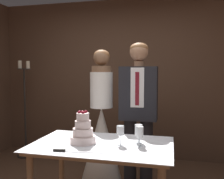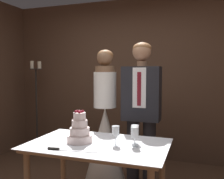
{
  "view_description": "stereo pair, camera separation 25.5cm",
  "coord_description": "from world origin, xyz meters",
  "px_view_note": "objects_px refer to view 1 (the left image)",
  "views": [
    {
      "loc": [
        0.74,
        -2.06,
        1.42
      ],
      "look_at": [
        0.12,
        0.49,
        1.23
      ],
      "focal_mm": 40.0,
      "sensor_mm": 36.0,
      "label": 1
    },
    {
      "loc": [
        0.98,
        -1.99,
        1.42
      ],
      "look_at": [
        0.12,
        0.49,
        1.23
      ],
      "focal_mm": 40.0,
      "sensor_mm": 36.0,
      "label": 2
    }
  ],
  "objects_px": {
    "tiered_cake": "(83,132)",
    "wine_glass_middle": "(120,131)",
    "cake_table": "(102,154)",
    "cake_knife": "(69,151)",
    "wine_glass_near": "(139,130)",
    "wine_glass_far": "(140,132)",
    "groom": "(139,106)",
    "bride": "(102,136)",
    "candle_stand": "(25,112)"
  },
  "relations": [
    {
      "from": "cake_table",
      "to": "bride",
      "type": "distance_m",
      "value": 0.83
    },
    {
      "from": "wine_glass_near",
      "to": "wine_glass_middle",
      "type": "xyz_separation_m",
      "value": [
        -0.15,
        -0.11,
        0.01
      ]
    },
    {
      "from": "cake_table",
      "to": "wine_glass_middle",
      "type": "xyz_separation_m",
      "value": [
        0.17,
        -0.0,
        0.22
      ]
    },
    {
      "from": "wine_glass_far",
      "to": "cake_knife",
      "type": "bearing_deg",
      "value": -151.72
    },
    {
      "from": "cake_table",
      "to": "tiered_cake",
      "type": "xyz_separation_m",
      "value": [
        -0.18,
        -0.02,
        0.2
      ]
    },
    {
      "from": "wine_glass_middle",
      "to": "groom",
      "type": "xyz_separation_m",
      "value": [
        0.06,
        0.8,
        0.12
      ]
    },
    {
      "from": "bride",
      "to": "candle_stand",
      "type": "xyz_separation_m",
      "value": [
        -1.53,
        0.71,
        0.12
      ]
    },
    {
      "from": "tiered_cake",
      "to": "candle_stand",
      "type": "bearing_deg",
      "value": 136.04
    },
    {
      "from": "wine_glass_middle",
      "to": "groom",
      "type": "height_order",
      "value": "groom"
    },
    {
      "from": "wine_glass_far",
      "to": "candle_stand",
      "type": "xyz_separation_m",
      "value": [
        -2.1,
        1.51,
        -0.15
      ]
    },
    {
      "from": "cake_knife",
      "to": "wine_glass_near",
      "type": "relative_size",
      "value": 2.52
    },
    {
      "from": "cake_knife",
      "to": "bride",
      "type": "relative_size",
      "value": 0.26
    },
    {
      "from": "wine_glass_middle",
      "to": "tiered_cake",
      "type": "bearing_deg",
      "value": -177.75
    },
    {
      "from": "wine_glass_middle",
      "to": "candle_stand",
      "type": "xyz_separation_m",
      "value": [
        -1.93,
        1.51,
        -0.15
      ]
    },
    {
      "from": "cake_knife",
      "to": "bride",
      "type": "distance_m",
      "value": 1.09
    },
    {
      "from": "cake_knife",
      "to": "wine_glass_far",
      "type": "xyz_separation_m",
      "value": [
        0.54,
        0.29,
        0.12
      ]
    },
    {
      "from": "wine_glass_far",
      "to": "candle_stand",
      "type": "relative_size",
      "value": 0.11
    },
    {
      "from": "wine_glass_near",
      "to": "groom",
      "type": "xyz_separation_m",
      "value": [
        -0.09,
        0.69,
        0.13
      ]
    },
    {
      "from": "wine_glass_far",
      "to": "bride",
      "type": "height_order",
      "value": "bride"
    },
    {
      "from": "cake_table",
      "to": "cake_knife",
      "type": "relative_size",
      "value": 2.96
    },
    {
      "from": "groom",
      "to": "wine_glass_far",
      "type": "bearing_deg",
      "value": -81.79
    },
    {
      "from": "cake_table",
      "to": "candle_stand",
      "type": "height_order",
      "value": "candle_stand"
    },
    {
      "from": "tiered_cake",
      "to": "wine_glass_middle",
      "type": "relative_size",
      "value": 1.71
    },
    {
      "from": "cake_table",
      "to": "cake_knife",
      "type": "bearing_deg",
      "value": -124.8
    },
    {
      "from": "cake_table",
      "to": "cake_knife",
      "type": "height_order",
      "value": "cake_knife"
    },
    {
      "from": "cake_table",
      "to": "tiered_cake",
      "type": "height_order",
      "value": "tiered_cake"
    },
    {
      "from": "cake_table",
      "to": "wine_glass_near",
      "type": "bearing_deg",
      "value": 18.4
    },
    {
      "from": "tiered_cake",
      "to": "wine_glass_far",
      "type": "xyz_separation_m",
      "value": [
        0.52,
        0.02,
        0.02
      ]
    },
    {
      "from": "groom",
      "to": "candle_stand",
      "type": "xyz_separation_m",
      "value": [
        -1.99,
        0.72,
        -0.27
      ]
    },
    {
      "from": "groom",
      "to": "cake_table",
      "type": "bearing_deg",
      "value": -106.12
    },
    {
      "from": "cake_table",
      "to": "bride",
      "type": "height_order",
      "value": "bride"
    },
    {
      "from": "tiered_cake",
      "to": "candle_stand",
      "type": "distance_m",
      "value": 2.2
    },
    {
      "from": "tiered_cake",
      "to": "wine_glass_middle",
      "type": "bearing_deg",
      "value": 2.25
    },
    {
      "from": "bride",
      "to": "cake_knife",
      "type": "bearing_deg",
      "value": -88.36
    },
    {
      "from": "wine_glass_far",
      "to": "groom",
      "type": "distance_m",
      "value": 0.81
    },
    {
      "from": "wine_glass_far",
      "to": "bride",
      "type": "bearing_deg",
      "value": 125.99
    },
    {
      "from": "wine_glass_far",
      "to": "bride",
      "type": "xyz_separation_m",
      "value": [
        -0.57,
        0.79,
        -0.27
      ]
    },
    {
      "from": "bride",
      "to": "candle_stand",
      "type": "bearing_deg",
      "value": 154.95
    },
    {
      "from": "cake_table",
      "to": "wine_glass_near",
      "type": "distance_m",
      "value": 0.4
    },
    {
      "from": "wine_glass_middle",
      "to": "candle_stand",
      "type": "relative_size",
      "value": 0.11
    },
    {
      "from": "cake_table",
      "to": "tiered_cake",
      "type": "distance_m",
      "value": 0.26
    },
    {
      "from": "tiered_cake",
      "to": "wine_glass_middle",
      "type": "xyz_separation_m",
      "value": [
        0.35,
        0.01,
        0.02
      ]
    },
    {
      "from": "tiered_cake",
      "to": "bride",
      "type": "xyz_separation_m",
      "value": [
        -0.05,
        0.81,
        -0.25
      ]
    },
    {
      "from": "bride",
      "to": "groom",
      "type": "xyz_separation_m",
      "value": [
        0.46,
        -0.0,
        0.39
      ]
    },
    {
      "from": "wine_glass_middle",
      "to": "groom",
      "type": "bearing_deg",
      "value": 85.89
    },
    {
      "from": "wine_glass_middle",
      "to": "wine_glass_far",
      "type": "relative_size",
      "value": 1.0
    },
    {
      "from": "wine_glass_middle",
      "to": "bride",
      "type": "distance_m",
      "value": 0.94
    },
    {
      "from": "cake_table",
      "to": "bride",
      "type": "xyz_separation_m",
      "value": [
        -0.23,
        0.8,
        -0.05
      ]
    },
    {
      "from": "wine_glass_near",
      "to": "bride",
      "type": "height_order",
      "value": "bride"
    },
    {
      "from": "wine_glass_near",
      "to": "wine_glass_middle",
      "type": "distance_m",
      "value": 0.19
    }
  ]
}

